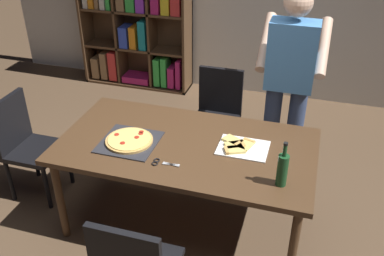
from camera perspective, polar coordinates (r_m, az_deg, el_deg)
ground_plane at (r=3.64m, az=-0.70°, el=-12.06°), size 12.00×12.00×0.00m
dining_table at (r=3.21m, az=-0.78°, el=-3.08°), size 1.88×1.01×0.75m
chair_far_side at (r=4.12m, az=3.39°, el=2.33°), size 0.42×0.42×0.90m
chair_left_end at (r=3.91m, az=-21.11°, el=-1.60°), size 0.42×0.42×0.90m
bookshelf at (r=5.60m, az=-7.72°, el=14.93°), size 1.40×0.35×1.95m
person_serving_pizza at (r=3.62m, az=12.62°, el=6.05°), size 0.55×0.54×1.75m
pepperoni_pizza_on_tray at (r=3.21m, az=-8.26°, el=-1.68°), size 0.41×0.41×0.04m
pizza_slices_on_towel at (r=3.14m, az=6.35°, el=-2.43°), size 0.36×0.28×0.03m
wine_bottle at (r=2.77m, az=11.82°, el=-5.32°), size 0.07×0.07×0.32m
kitchen_scissors at (r=2.97m, az=-4.07°, el=-4.59°), size 0.19×0.08×0.01m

